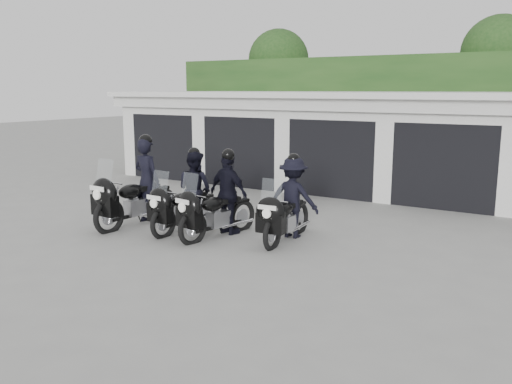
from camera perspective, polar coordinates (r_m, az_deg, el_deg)
The scene contains 7 objects.
ground at distance 11.03m, azimuth -3.89°, elevation -5.31°, with size 80.00×80.00×0.00m, color gray.
garage_block at distance 17.85m, azimuth 11.27°, elevation 5.35°, with size 16.40×6.80×2.96m.
background_vegetation at distance 22.30m, azimuth 16.75°, elevation 9.61°, with size 20.00×3.90×5.80m.
police_bike_a at distance 12.52m, azimuth -12.49°, elevation 0.34°, with size 0.82×2.42×2.11m.
police_bike_b at distance 11.94m, azimuth -7.04°, elevation -0.26°, with size 0.88×2.14×1.86m.
police_bike_c at distance 11.37m, azimuth -3.56°, elevation -0.67°, with size 1.12×2.15×1.89m.
police_bike_d at distance 11.12m, azimuth 3.59°, elevation -1.06°, with size 1.13×2.09×1.82m.
Camera 1 is at (6.17, -8.62, 3.05)m, focal length 38.00 mm.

